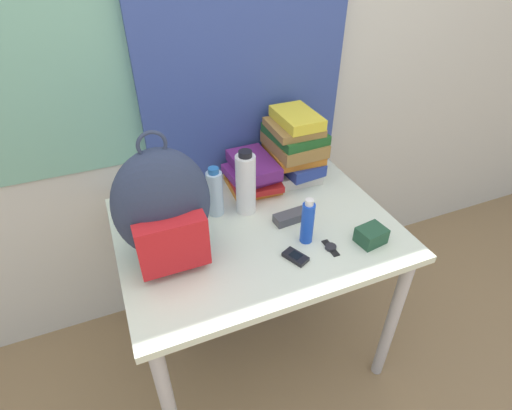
# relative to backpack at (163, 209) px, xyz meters

# --- Properties ---
(wall_back) EXTENTS (6.00, 0.06, 2.50)m
(wall_back) POSITION_rel_backpack_xyz_m (0.34, 0.53, 0.27)
(wall_back) COLOR beige
(wall_back) RESTS_ON ground_plane
(curtain_blue) EXTENTS (0.91, 0.04, 2.50)m
(curtain_blue) POSITION_rel_backpack_xyz_m (0.48, 0.47, 0.27)
(curtain_blue) COLOR #384C93
(curtain_blue) RESTS_ON ground_plane
(desk) EXTENTS (1.07, 0.82, 0.78)m
(desk) POSITION_rel_backpack_xyz_m (0.35, 0.03, -0.30)
(desk) COLOR silver
(desk) RESTS_ON ground_plane
(backpack) EXTENTS (0.33, 0.24, 0.48)m
(backpack) POSITION_rel_backpack_xyz_m (0.00, 0.00, 0.00)
(backpack) COLOR #2D3851
(backpack) RESTS_ON desk
(book_stack_left) EXTENTS (0.23, 0.28, 0.14)m
(book_stack_left) POSITION_rel_backpack_xyz_m (0.44, 0.29, -0.13)
(book_stack_left) COLOR orange
(book_stack_left) RESTS_ON desk
(book_stack_center) EXTENTS (0.23, 0.29, 0.32)m
(book_stack_center) POSITION_rel_backpack_xyz_m (0.64, 0.29, -0.04)
(book_stack_center) COLOR silver
(book_stack_center) RESTS_ON desk
(water_bottle) EXTENTS (0.06, 0.06, 0.21)m
(water_bottle) POSITION_rel_backpack_xyz_m (0.23, 0.17, -0.10)
(water_bottle) COLOR silver
(water_bottle) RESTS_ON desk
(sports_bottle) EXTENTS (0.08, 0.08, 0.28)m
(sports_bottle) POSITION_rel_backpack_xyz_m (0.35, 0.14, -0.07)
(sports_bottle) COLOR white
(sports_bottle) RESTS_ON desk
(sunscreen_bottle) EXTENTS (0.05, 0.05, 0.19)m
(sunscreen_bottle) POSITION_rel_backpack_xyz_m (0.49, -0.12, -0.11)
(sunscreen_bottle) COLOR blue
(sunscreen_bottle) RESTS_ON desk
(cell_phone) EXTENTS (0.08, 0.10, 0.02)m
(cell_phone) POSITION_rel_backpack_xyz_m (0.40, -0.20, -0.19)
(cell_phone) COLOR black
(cell_phone) RESTS_ON desk
(sunglasses_case) EXTENTS (0.15, 0.07, 0.04)m
(sunglasses_case) POSITION_rel_backpack_xyz_m (0.49, 0.00, -0.18)
(sunglasses_case) COLOR #47474C
(sunglasses_case) RESTS_ON desk
(camera_pouch) EXTENTS (0.11, 0.10, 0.06)m
(camera_pouch) POSITION_rel_backpack_xyz_m (0.70, -0.22, -0.17)
(camera_pouch) COLOR #234C33
(camera_pouch) RESTS_ON desk
(wristwatch) EXTENTS (0.04, 0.09, 0.01)m
(wristwatch) POSITION_rel_backpack_xyz_m (0.55, -0.20, -0.20)
(wristwatch) COLOR black
(wristwatch) RESTS_ON desk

